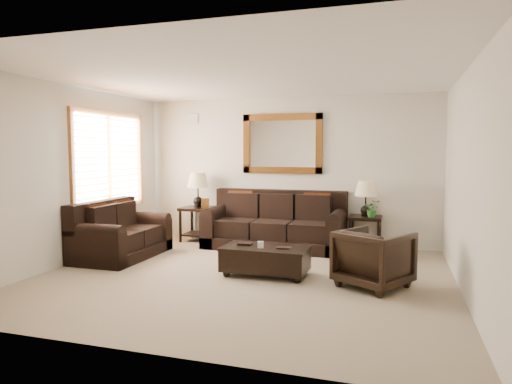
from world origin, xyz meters
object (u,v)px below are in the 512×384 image
(coffee_table, at_px, (265,258))
(end_table_left, at_px, (198,196))
(sofa, at_px, (276,227))
(loveseat, at_px, (119,236))
(armchair, at_px, (374,256))
(end_table_right, at_px, (366,205))

(coffee_table, bearing_deg, end_table_left, 134.52)
(sofa, relative_size, coffee_table, 2.06)
(loveseat, xyz_separation_m, armchair, (4.03, -0.50, 0.06))
(sofa, distance_m, armchair, 2.68)
(sofa, distance_m, loveseat, 2.68)
(armchair, bearing_deg, end_table_right, -52.56)
(end_table_left, xyz_separation_m, coffee_table, (1.92, -2.01, -0.60))
(sofa, relative_size, end_table_left, 1.87)
(coffee_table, relative_size, armchair, 1.49)
(loveseat, bearing_deg, end_table_left, -22.15)
(end_table_right, bearing_deg, coffee_table, -120.56)
(sofa, height_order, armchair, sofa)
(sofa, bearing_deg, armchair, -47.88)
(sofa, height_order, coffee_table, sofa)
(end_table_left, distance_m, armchair, 4.01)
(loveseat, distance_m, end_table_left, 1.84)
(end_table_left, bearing_deg, armchair, -32.32)
(sofa, xyz_separation_m, coffee_table, (0.35, -1.87, -0.11))
(end_table_left, xyz_separation_m, end_table_right, (3.12, 0.02, -0.06))
(armchair, bearing_deg, sofa, -17.02)
(sofa, distance_m, end_table_left, 1.65)
(sofa, xyz_separation_m, armchair, (1.80, -1.99, 0.04))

